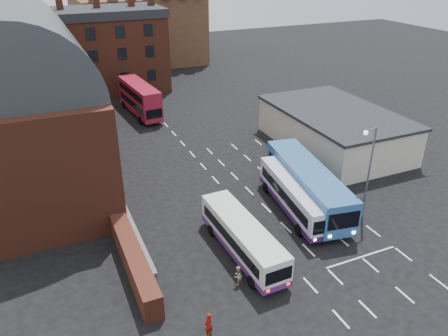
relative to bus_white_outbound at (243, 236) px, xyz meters
name	(u,v)px	position (x,y,z in m)	size (l,w,h in m)	color
ground	(279,251)	(2.63, -0.81, -1.55)	(180.00, 180.00, 0.00)	black
railway_station	(21,97)	(-12.87, 20.19, 6.09)	(12.00, 28.00, 16.00)	#602B1E
forecourt_wall	(134,261)	(-7.57, 1.19, -0.65)	(1.20, 10.00, 1.80)	#602B1E
cream_building	(334,128)	(17.63, 13.19, 0.61)	(10.40, 16.40, 4.25)	beige
brick_terrace	(89,56)	(-3.37, 45.19, 3.95)	(22.00, 10.00, 11.00)	brown
castle_keep	(136,28)	(8.63, 65.19, 4.45)	(22.00, 22.00, 12.00)	brown
bus_white_outbound	(243,236)	(0.00, 0.00, 0.00)	(2.64, 9.66, 2.62)	silver
bus_white_inbound	(296,194)	(6.56, 3.41, 0.11)	(3.66, 10.51, 2.81)	silver
bus_blue	(307,183)	(8.15, 4.12, 0.47)	(4.80, 12.77, 3.40)	#2D5E9F
bus_red_double	(140,98)	(0.75, 32.25, 0.68)	(3.31, 10.62, 4.18)	maroon
street_lamp	(368,165)	(10.96, 0.40, 3.25)	(1.57, 0.64, 7.95)	slate
pedestrian_red	(208,325)	(-5.05, -5.95, -0.71)	(0.61, 0.40, 1.67)	maroon
pedestrian_beige	(238,275)	(-1.69, -2.74, -0.84)	(0.68, 0.53, 1.41)	tan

